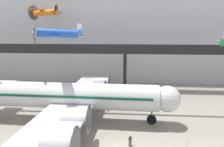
{
  "coord_description": "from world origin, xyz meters",
  "views": [
    {
      "loc": [
        1.05,
        -21.42,
        12.58
      ],
      "look_at": [
        -1.61,
        10.8,
        6.23
      ],
      "focal_mm": 35.0,
      "sensor_mm": 36.0,
      "label": 1
    }
  ],
  "objects_px": {
    "airliner_silver_main": "(68,96)",
    "suspended_plane_orange_highwing": "(45,12)",
    "suspended_plane_blue_trainer": "(58,34)",
    "info_sign_pedestal": "(130,142)",
    "stanchion_barrier": "(187,145)"
  },
  "relations": [
    {
      "from": "airliner_silver_main",
      "to": "stanchion_barrier",
      "type": "distance_m",
      "value": 16.47
    },
    {
      "from": "airliner_silver_main",
      "to": "stanchion_barrier",
      "type": "relative_size",
      "value": 32.73
    },
    {
      "from": "suspended_plane_blue_trainer",
      "to": "info_sign_pedestal",
      "type": "distance_m",
      "value": 18.29
    },
    {
      "from": "suspended_plane_orange_highwing",
      "to": "stanchion_barrier",
      "type": "bearing_deg",
      "value": 155.44
    },
    {
      "from": "airliner_silver_main",
      "to": "info_sign_pedestal",
      "type": "bearing_deg",
      "value": -34.43
    },
    {
      "from": "stanchion_barrier",
      "to": "suspended_plane_orange_highwing",
      "type": "bearing_deg",
      "value": 134.49
    },
    {
      "from": "suspended_plane_orange_highwing",
      "to": "info_sign_pedestal",
      "type": "distance_m",
      "value": 35.61
    },
    {
      "from": "suspended_plane_blue_trainer",
      "to": "suspended_plane_orange_highwing",
      "type": "bearing_deg",
      "value": -83.59
    },
    {
      "from": "airliner_silver_main",
      "to": "suspended_plane_orange_highwing",
      "type": "xyz_separation_m",
      "value": [
        -10.2,
        19.23,
        12.88
      ]
    },
    {
      "from": "airliner_silver_main",
      "to": "info_sign_pedestal",
      "type": "distance_m",
      "value": 11.22
    },
    {
      "from": "suspended_plane_blue_trainer",
      "to": "suspended_plane_orange_highwing",
      "type": "distance_m",
      "value": 18.87
    },
    {
      "from": "suspended_plane_blue_trainer",
      "to": "suspended_plane_orange_highwing",
      "type": "xyz_separation_m",
      "value": [
        -8.2,
        16.43,
        4.33
      ]
    },
    {
      "from": "suspended_plane_blue_trainer",
      "to": "airliner_silver_main",
      "type": "bearing_deg",
      "value": 105.35
    },
    {
      "from": "suspended_plane_orange_highwing",
      "to": "stanchion_barrier",
      "type": "height_order",
      "value": "suspended_plane_orange_highwing"
    },
    {
      "from": "stanchion_barrier",
      "to": "info_sign_pedestal",
      "type": "distance_m",
      "value": 6.18
    }
  ]
}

